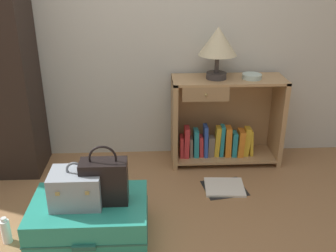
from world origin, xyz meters
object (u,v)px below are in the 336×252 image
at_px(open_book_on_floor, 224,187).
at_px(table_lamp, 218,43).
at_px(bookshelf, 223,123).
at_px(handbag, 104,181).
at_px(train_case, 76,188).
at_px(bowl, 252,76).
at_px(suitcase_large, 90,220).
at_px(bottle, 6,231).

bearing_deg(open_book_on_floor, table_lamp, 93.40).
xyz_separation_m(bookshelf, handbag, (-0.94, -1.03, 0.07)).
bearing_deg(train_case, bookshelf, 43.15).
distance_m(table_lamp, handbag, 1.47).
relative_size(handbag, open_book_on_floor, 1.07).
distance_m(table_lamp, bowl, 0.40).
relative_size(bowl, train_case, 0.51).
bearing_deg(table_lamp, train_case, -134.89).
distance_m(train_case, handbag, 0.18).
height_order(bookshelf, handbag, bookshelf).
bearing_deg(open_book_on_floor, handbag, -148.47).
bearing_deg(handbag, suitcase_large, -175.94).
bearing_deg(train_case, suitcase_large, 5.58).
bearing_deg(bookshelf, train_case, -136.85).
bearing_deg(handbag, table_lamp, 50.02).
relative_size(bookshelf, table_lamp, 2.24).
bearing_deg(handbag, bookshelf, 47.64).
height_order(table_lamp, suitcase_large, table_lamp).
height_order(bookshelf, suitcase_large, bookshelf).
xyz_separation_m(bookshelf, open_book_on_floor, (-0.06, -0.49, -0.35)).
height_order(bowl, handbag, bowl).
distance_m(bowl, suitcase_large, 1.74).
distance_m(suitcase_large, open_book_on_floor, 1.14).
height_order(table_lamp, train_case, table_lamp).
height_order(table_lamp, bottle, table_lamp).
xyz_separation_m(suitcase_large, open_book_on_floor, (0.99, 0.55, -0.13)).
relative_size(bookshelf, suitcase_large, 1.28).
relative_size(train_case, bottle, 1.68).
distance_m(bookshelf, bowl, 0.49).
bearing_deg(bookshelf, bowl, -9.04).
relative_size(suitcase_large, train_case, 2.37).
relative_size(suitcase_large, open_book_on_floor, 2.03).
height_order(suitcase_large, train_case, train_case).
height_order(train_case, open_book_on_floor, train_case).
bearing_deg(handbag, bottle, -177.58).
height_order(suitcase_large, bottle, suitcase_large).
distance_m(suitcase_large, bottle, 0.54).
distance_m(bowl, handbag, 1.56).
bearing_deg(handbag, train_case, -175.38).
distance_m(bookshelf, train_case, 1.52).
bearing_deg(bottle, table_lamp, 34.75).
relative_size(bookshelf, bottle, 5.08).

